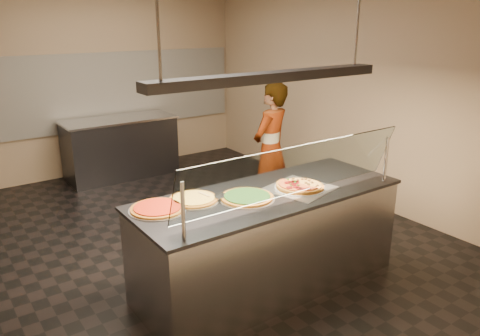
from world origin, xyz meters
TOP-DOWN VIEW (x-y plane):
  - ground at (0.00, 0.00)m, footprint 5.00×6.00m
  - wall_back at (0.00, 3.01)m, footprint 5.00×0.02m
  - wall_front at (0.00, -3.01)m, footprint 5.00×0.02m
  - wall_right at (2.51, 0.00)m, footprint 0.02×6.00m
  - tile_band at (0.00, 2.98)m, footprint 4.90×0.02m
  - serving_counter at (0.11, -1.30)m, footprint 2.49×0.94m
  - sneeze_guard at (0.11, -1.65)m, footprint 2.25×0.18m
  - perforated_tray at (0.40, -1.38)m, footprint 0.64×0.64m
  - half_pizza_pepperoni at (0.30, -1.38)m, footprint 0.32×0.48m
  - half_pizza_sausage at (0.51, -1.38)m, footprint 0.32×0.48m
  - pizza_spinach at (-0.14, -1.31)m, footprint 0.49×0.49m
  - pizza_cheese at (-0.54, -1.08)m, footprint 0.44×0.44m
  - pizza_tomato at (-0.88, -1.09)m, footprint 0.47×0.47m
  - pizza_spatula at (-0.39, -1.12)m, footprint 0.20×0.23m
  - prep_table at (0.21, 2.55)m, footprint 1.71×0.74m
  - worker at (1.24, 0.07)m, footprint 0.71×0.59m
  - heat_lamp_housing at (0.11, -1.30)m, footprint 2.30×0.18m
  - lamp_rod_left at (-0.89, -1.30)m, footprint 0.02×0.02m
  - lamp_rod_right at (1.11, -1.30)m, footprint 0.02×0.02m

SIDE VIEW (x-z plane):
  - ground at x=0.00m, z-range -0.02..0.00m
  - serving_counter at x=0.11m, z-range 0.00..0.93m
  - prep_table at x=0.21m, z-range 0.00..0.93m
  - worker at x=1.24m, z-range 0.00..1.68m
  - perforated_tray at x=0.40m, z-range 0.93..0.94m
  - pizza_cheese at x=-0.54m, z-range 0.93..0.96m
  - pizza_tomato at x=-0.88m, z-range 0.93..0.96m
  - pizza_spinach at x=-0.14m, z-range 0.93..0.96m
  - half_pizza_sausage at x=0.51m, z-range 0.94..0.98m
  - pizza_spatula at x=-0.39m, z-range 0.95..0.97m
  - half_pizza_pepperoni at x=0.30m, z-range 0.94..0.99m
  - sneeze_guard at x=0.11m, z-range 0.96..1.49m
  - tile_band at x=0.00m, z-range 0.70..1.90m
  - wall_back at x=0.00m, z-range 0.00..3.00m
  - wall_front at x=0.00m, z-range 0.00..3.00m
  - wall_right at x=2.51m, z-range 0.00..3.00m
  - heat_lamp_housing at x=0.11m, z-range 1.91..1.99m
  - lamp_rod_left at x=-0.89m, z-range 1.99..3.00m
  - lamp_rod_right at x=1.11m, z-range 1.99..3.00m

